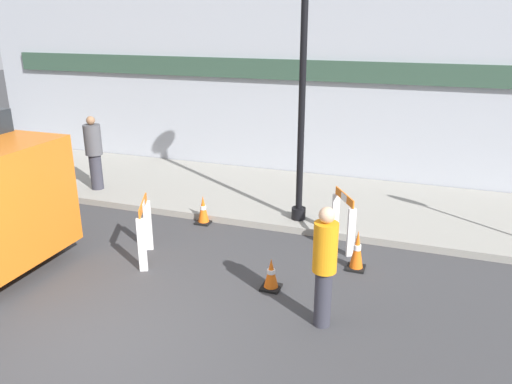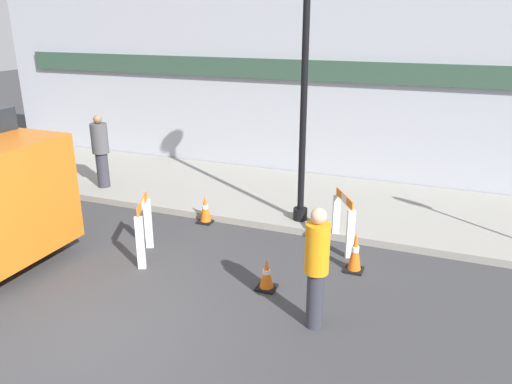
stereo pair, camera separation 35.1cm
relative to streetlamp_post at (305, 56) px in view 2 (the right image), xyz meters
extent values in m
plane|color=#38383A|center=(-1.43, -4.95, -3.37)|extent=(60.00, 60.00, 0.00)
cube|color=gray|center=(-1.43, 1.37, -3.29)|extent=(18.00, 3.65, 0.14)
cube|color=#A3A8B2|center=(-1.43, 3.27, -0.62)|extent=(18.00, 0.12, 5.50)
cube|color=#2D4738|center=(-1.43, 3.16, -0.57)|extent=(16.20, 0.10, 0.50)
cylinder|color=black|center=(0.00, 0.00, -3.10)|extent=(0.29, 0.29, 0.24)
cylinder|color=black|center=(0.00, 0.00, -0.92)|extent=(0.13, 0.13, 4.61)
cube|color=white|center=(-2.29, -2.01, -2.89)|extent=(0.14, 0.11, 0.95)
cube|color=white|center=(-1.95, -2.76, -2.89)|extent=(0.14, 0.11, 0.95)
cube|color=orange|center=(-2.12, -2.39, -2.34)|extent=(0.38, 0.81, 0.15)
cube|color=white|center=(-2.12, -2.39, -2.34)|extent=(0.14, 0.25, 0.13)
cube|color=white|center=(1.23, -1.05, -2.91)|extent=(0.14, 0.12, 0.90)
cube|color=white|center=(0.82, -0.39, -2.91)|extent=(0.14, 0.12, 0.90)
cube|color=orange|center=(1.02, -0.72, -2.39)|extent=(0.46, 0.72, 0.15)
cube|color=white|center=(1.02, -0.72, -2.39)|extent=(0.16, 0.23, 0.14)
cube|color=black|center=(1.41, -1.51, -3.35)|extent=(0.30, 0.30, 0.04)
cone|color=orange|center=(1.41, -1.51, -2.99)|extent=(0.22, 0.22, 0.67)
cylinder|color=white|center=(1.41, -1.51, -2.96)|extent=(0.13, 0.13, 0.09)
cube|color=black|center=(-1.88, -0.55, -3.35)|extent=(0.30, 0.30, 0.04)
cone|color=orange|center=(-1.88, -0.55, -3.05)|extent=(0.23, 0.22, 0.56)
cylinder|color=white|center=(-1.88, -0.55, -3.02)|extent=(0.13, 0.13, 0.08)
cube|color=black|center=(0.25, -2.61, -3.35)|extent=(0.30, 0.30, 0.04)
cone|color=orange|center=(0.25, -2.61, -3.09)|extent=(0.23, 0.22, 0.48)
cylinder|color=white|center=(0.25, -2.61, -3.06)|extent=(0.13, 0.13, 0.07)
cylinder|color=#33333D|center=(1.21, -3.30, -2.95)|extent=(0.33, 0.33, 0.83)
cylinder|color=orange|center=(1.21, -3.30, -2.19)|extent=(0.46, 0.46, 0.69)
sphere|color=#DBAD89|center=(1.21, -3.30, -1.73)|extent=(0.31, 0.31, 0.22)
cylinder|color=#33333D|center=(-5.05, 0.25, -2.80)|extent=(0.33, 0.33, 0.85)
cylinder|color=#4C4C51|center=(-5.05, 0.25, -2.02)|extent=(0.46, 0.46, 0.71)
sphere|color=#8E6647|center=(-5.05, 0.25, -1.57)|extent=(0.23, 0.23, 0.20)
cylinder|color=black|center=(-4.28, -2.51, -3.07)|extent=(0.60, 0.18, 0.60)
camera|label=1|loc=(2.33, -9.21, 0.66)|focal=35.00mm
camera|label=2|loc=(2.66, -9.08, 0.66)|focal=35.00mm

